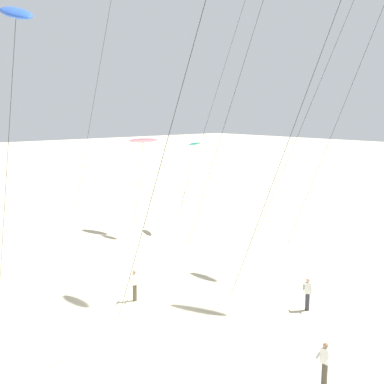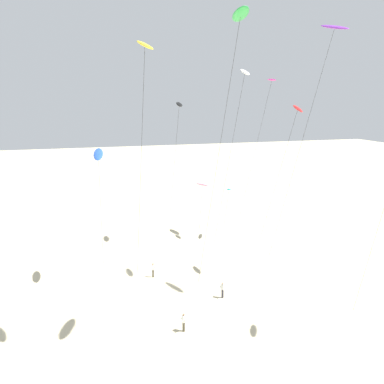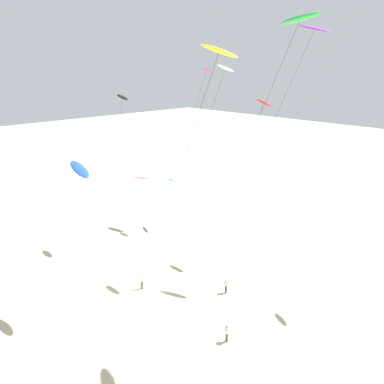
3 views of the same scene
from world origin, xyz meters
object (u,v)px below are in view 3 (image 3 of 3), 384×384
kite_purple (313,33)px  kite_flyer_furthest (142,281)px  kite_flyer_nearest (227,333)px  kite_flyer_middle (226,286)px  kite_magenta (206,74)px  kite_white (224,72)px  kite_pink (141,178)px  kite_blue (79,170)px  kite_green (299,21)px  kite_yellow (217,57)px  kite_red (263,105)px  kite_black (122,99)px  kite_teal (171,180)px

kite_purple → kite_flyer_furthest: bearing=-119.1°
kite_flyer_nearest → kite_flyer_middle: 7.13m
kite_flyer_nearest → kite_magenta: bearing=138.4°
kite_flyer_furthest → kite_white: bearing=74.3°
kite_pink → kite_blue: size_ratio=0.53×
kite_green → kite_flyer_middle: size_ratio=15.42×
kite_white → kite_blue: bearing=-103.3°
kite_pink → kite_flyer_middle: 21.23m
kite_pink → kite_yellow: bearing=-26.2°
kite_magenta → kite_yellow: (20.26, -20.18, 1.45)m
kite_red → kite_purple: kite_purple is taller
kite_black → kite_flyer_furthest: size_ratio=11.59×
kite_magenta → kite_green: bearing=-32.3°
kite_pink → kite_red: size_ratio=0.41×
kite_purple → kite_flyer_middle: bearing=-100.6°
kite_green → kite_teal: size_ratio=3.49×
kite_yellow → kite_flyer_furthest: (-12.30, 2.49, -21.99)m
kite_flyer_middle → kite_pink: bearing=168.1°
kite_black → kite_magenta: kite_magenta is taller
kite_black → kite_green: size_ratio=0.75×
kite_black → kite_purple: kite_purple is taller
kite_yellow → kite_teal: (-22.45, 15.47, -15.84)m
kite_green → kite_flyer_furthest: (-13.54, -4.10, -24.31)m
kite_red → kite_flyer_furthest: (-3.38, -15.06, -17.40)m
kite_flyer_nearest → kite_blue: bearing=-154.9°
kite_green → kite_yellow: (-1.25, -6.59, -2.32)m
kite_blue → kite_magenta: size_ratio=0.66×
kite_black → kite_blue: (9.67, -11.18, -4.73)m
kite_blue → kite_magenta: 25.19m
kite_black → kite_flyer_furthest: (10.50, -5.90, -17.82)m
kite_blue → kite_red: bearing=78.3°
kite_flyer_nearest → kite_flyer_middle: (-4.71, 5.35, 0.00)m
kite_blue → kite_magenta: kite_magenta is taller
kite_flyer_middle → kite_white: bearing=139.7°
kite_white → kite_black: size_ratio=1.17×
kite_pink → kite_flyer_nearest: size_ratio=4.66×
kite_white → kite_flyer_nearest: kite_white is taller
kite_black → kite_pink: 12.33m
kite_magenta → kite_red: bearing=-13.1°
kite_blue → kite_white: bearing=76.7°
kite_black → kite_red: 16.63m
kite_pink → kite_green: bearing=-12.5°
kite_magenta → kite_purple: bearing=-8.6°
kite_flyer_middle → kite_magenta: bearing=141.0°
kite_white → kite_purple: (5.86, 5.94, 3.59)m
kite_teal → kite_flyer_middle: bearing=-23.1°
kite_white → kite_blue: (-3.44, -14.56, -7.86)m
kite_purple → kite_white: bearing=-134.6°
kite_red → kite_blue: bearing=-101.7°
kite_red → kite_yellow: (8.92, -17.55, 4.59)m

